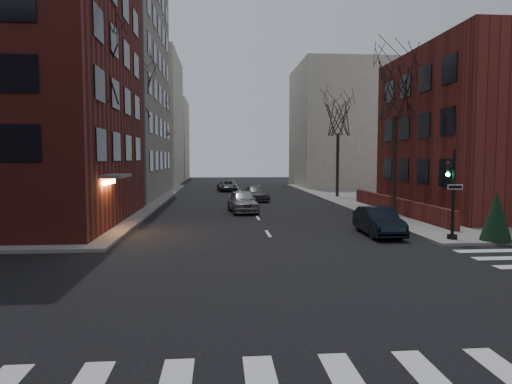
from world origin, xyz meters
The scene contains 21 objects.
ground centered at (0.00, 0.00, 0.00)m, with size 160.00×160.00×0.00m, color black.
building_left_tan centered at (-17.00, 34.00, 14.00)m, with size 18.00×18.00×28.00m, color gray.
building_right_brick centered at (16.50, 19.00, 5.50)m, with size 12.00×14.00×11.00m, color maroon.
low_wall_right centered at (9.30, 19.00, 0.65)m, with size 0.35×16.00×1.00m, color maroon.
building_distant_la centered at (-15.00, 55.00, 9.00)m, with size 14.00×16.00×18.00m, color beige.
building_distant_ra centered at (15.00, 50.00, 8.00)m, with size 14.00×14.00×16.00m, color beige.
building_distant_lb centered at (-13.00, 72.00, 7.00)m, with size 10.00×12.00×14.00m, color beige.
traffic_signal centered at (7.94, 8.99, 1.91)m, with size 0.76×0.44×4.00m.
tree_left_a centered at (-8.80, 14.00, 8.47)m, with size 4.18×4.18×10.26m.
tree_left_b centered at (-8.80, 26.00, 8.91)m, with size 4.40×4.40×10.80m.
tree_left_c centered at (-8.80, 40.00, 8.03)m, with size 3.96×3.96×9.72m.
tree_right_a centered at (8.80, 18.00, 8.03)m, with size 3.96×3.96×9.72m.
tree_right_b centered at (8.80, 32.00, 7.59)m, with size 3.74×3.74×9.18m.
streetlamp_near centered at (-8.20, 22.00, 4.24)m, with size 0.36×0.36×6.28m.
streetlamp_far centered at (-8.20, 42.00, 4.24)m, with size 0.36×0.36×6.28m.
parked_sedan centered at (5.33, 11.05, 0.69)m, with size 1.46×4.19×1.38m, color black.
car_lane_silver centered at (-0.80, 21.12, 0.77)m, with size 1.82×4.52×1.54m, color gray.
car_lane_gray centered at (0.80, 29.59, 0.67)m, with size 1.87×4.60×1.33m, color #424348.
car_lane_far centered at (-1.53, 41.67, 0.60)m, with size 1.99×4.31×1.20m, color #424348.
sandwich_board centered at (9.85, 16.20, 0.57)m, with size 0.37×0.52×0.83m, color silver.
evergreen_shrub centered at (9.72, 8.50, 1.25)m, with size 1.32×1.32×2.20m, color black.
Camera 1 is at (-2.45, -10.49, 3.78)m, focal length 32.00 mm.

